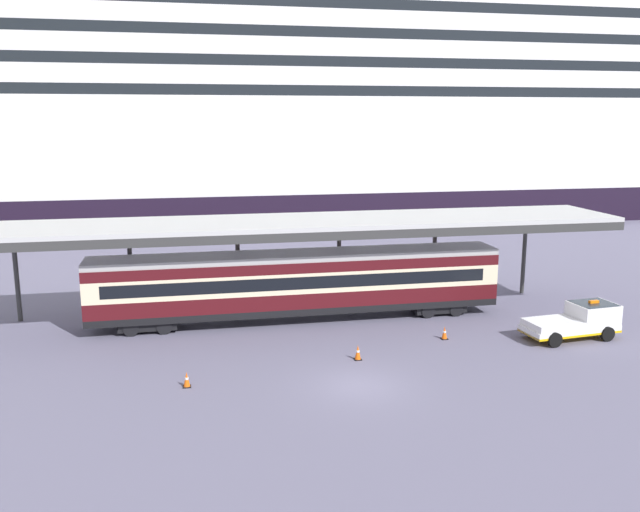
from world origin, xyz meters
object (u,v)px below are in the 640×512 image
(traffic_cone_far, at_px, (358,352))
(train_carriage, at_px, (298,282))
(cruise_ship, at_px, (382,93))
(service_truck, at_px, (578,320))
(traffic_cone_near, at_px, (444,333))
(traffic_cone_mid, at_px, (187,380))
(quay_bollard, at_px, (582,317))

(traffic_cone_far, bearing_deg, train_carriage, 103.87)
(cruise_ship, relative_size, service_truck, 25.88)
(service_truck, relative_size, traffic_cone_far, 6.89)
(traffic_cone_near, xyz_separation_m, traffic_cone_far, (-5.43, -2.15, 0.03))
(service_truck, relative_size, traffic_cone_mid, 7.62)
(service_truck, height_order, traffic_cone_mid, service_truck)
(train_carriage, distance_m, quay_bollard, 16.57)
(train_carriage, xyz_separation_m, quay_bollard, (15.87, -4.40, -1.80))
(traffic_cone_near, height_order, traffic_cone_mid, traffic_cone_near)
(train_carriage, relative_size, traffic_cone_mid, 33.96)
(train_carriage, distance_m, traffic_cone_mid, 11.34)
(traffic_cone_near, distance_m, traffic_cone_mid, 14.36)
(cruise_ship, height_order, traffic_cone_near, cruise_ship)
(cruise_ship, bearing_deg, train_carriage, -112.52)
(cruise_ship, relative_size, train_carriage, 5.80)
(train_carriage, xyz_separation_m, traffic_cone_far, (1.78, -7.19, -1.93))
(traffic_cone_near, relative_size, quay_bollard, 0.75)
(traffic_cone_mid, distance_m, traffic_cone_far, 8.57)
(cruise_ship, xyz_separation_m, traffic_cone_far, (-15.96, -49.98, -14.40))
(traffic_cone_mid, bearing_deg, cruise_ship, 64.83)
(train_carriage, height_order, traffic_cone_far, train_carriage)
(traffic_cone_mid, bearing_deg, traffic_cone_near, 16.01)
(traffic_cone_mid, relative_size, quay_bollard, 0.74)
(traffic_cone_far, bearing_deg, quay_bollard, 11.21)
(traffic_cone_mid, height_order, traffic_cone_far, traffic_cone_far)
(traffic_cone_near, height_order, quay_bollard, quay_bollard)
(cruise_ship, xyz_separation_m, traffic_cone_mid, (-24.34, -51.79, -14.44))
(traffic_cone_near, xyz_separation_m, traffic_cone_mid, (-13.80, -3.96, -0.01))
(service_truck, distance_m, quay_bollard, 2.38)
(cruise_ship, height_order, train_carriage, cruise_ship)
(cruise_ship, distance_m, train_carriage, 47.96)
(train_carriage, bearing_deg, traffic_cone_near, -34.99)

